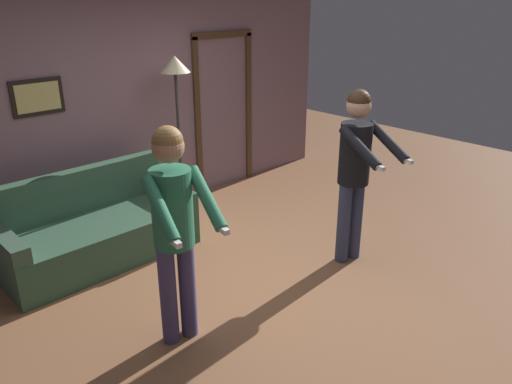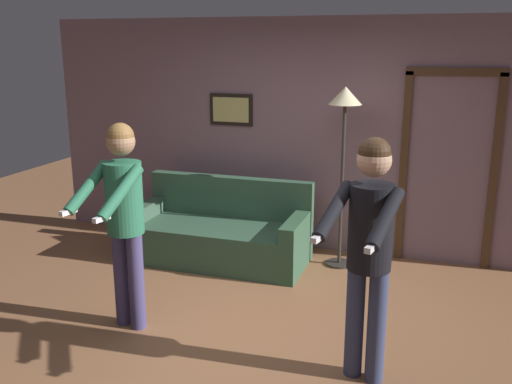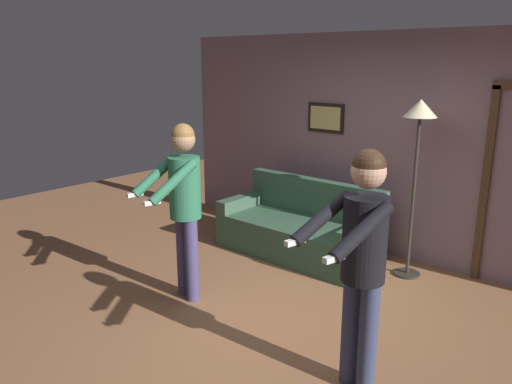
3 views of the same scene
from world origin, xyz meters
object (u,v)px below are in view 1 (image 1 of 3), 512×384
Objects in this scene: person_standing_left at (174,219)px; person_standing_right at (356,161)px; couch at (97,232)px; torchiere_lamp at (176,84)px.

person_standing_right is at bearing -4.67° from person_standing_left.
couch is 1.83m from person_standing_left.
couch is at bearing -168.05° from torchiere_lamp.
person_standing_left is (-0.16, -1.66, 0.76)m from couch.
torchiere_lamp is at bearing 104.76° from person_standing_right.
couch is at bearing 134.93° from person_standing_right.
torchiere_lamp is 1.10× the size of person_standing_left.
torchiere_lamp is 1.09× the size of person_standing_right.
person_standing_right is (1.97, -0.16, 0.01)m from person_standing_left.
couch is 1.00× the size of torchiere_lamp.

